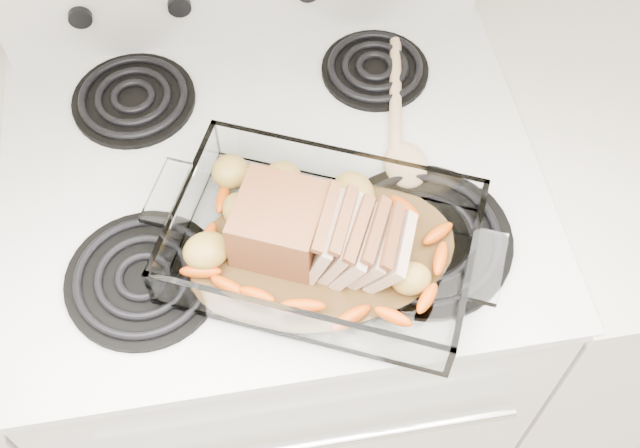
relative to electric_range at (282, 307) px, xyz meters
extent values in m
cube|color=white|center=(0.00, 0.00, -0.02)|extent=(0.76, 0.65, 0.92)
cylinder|color=silver|center=(0.00, -0.36, 0.26)|extent=(0.61, 0.02, 0.02)
cube|color=white|center=(0.00, 0.00, 0.44)|extent=(0.78, 0.67, 0.02)
cylinder|color=black|center=(-0.19, -0.16, 0.46)|extent=(0.21, 0.21, 0.01)
cylinder|color=black|center=(0.19, -0.16, 0.46)|extent=(0.25, 0.25, 0.01)
cylinder|color=black|center=(-0.19, 0.16, 0.46)|extent=(0.19, 0.19, 0.01)
cylinder|color=black|center=(0.19, 0.16, 0.46)|extent=(0.17, 0.17, 0.01)
cylinder|color=black|center=(-0.25, 0.26, 0.54)|extent=(0.04, 0.02, 0.04)
cylinder|color=black|center=(-0.10, 0.26, 0.54)|extent=(0.04, 0.02, 0.04)
cube|color=silver|center=(0.66, 0.00, -0.03)|extent=(0.55, 0.65, 0.90)
cube|color=white|center=(0.05, -0.17, 0.47)|extent=(0.39, 0.26, 0.01)
cube|color=white|center=(0.05, -0.29, 0.50)|extent=(0.39, 0.01, 0.07)
cube|color=white|center=(0.05, -0.04, 0.50)|extent=(0.39, 0.01, 0.07)
cube|color=white|center=(-0.14, -0.17, 0.50)|extent=(0.01, 0.26, 0.07)
cube|color=white|center=(0.24, -0.17, 0.50)|extent=(0.01, 0.26, 0.07)
cylinder|color=#463016|center=(0.05, -0.17, 0.47)|extent=(0.23, 0.23, 0.00)
cube|color=brown|center=(-0.01, -0.17, 0.52)|extent=(0.11, 0.11, 0.09)
cube|color=#DEB38A|center=(0.06, -0.17, 0.51)|extent=(0.04, 0.11, 0.08)
cube|color=#DEB38A|center=(0.08, -0.17, 0.51)|extent=(0.04, 0.10, 0.08)
cube|color=#DEB38A|center=(0.10, -0.17, 0.51)|extent=(0.05, 0.10, 0.08)
cube|color=#DEB38A|center=(0.12, -0.17, 0.51)|extent=(0.05, 0.10, 0.07)
cube|color=#DEB38A|center=(0.14, -0.17, 0.51)|extent=(0.05, 0.10, 0.07)
ellipsoid|color=#D1480D|center=(-0.09, -0.24, 0.48)|extent=(0.05, 0.02, 0.02)
ellipsoid|color=#D1480D|center=(0.16, -0.24, 0.48)|extent=(0.05, 0.02, 0.02)
ellipsoid|color=#D1480D|center=(0.20, -0.15, 0.48)|extent=(0.05, 0.02, 0.02)
ellipsoid|color=#D1480D|center=(-0.10, -0.13, 0.48)|extent=(0.05, 0.02, 0.02)
ellipsoid|color=#B99033|center=(-0.10, -0.09, 0.49)|extent=(0.06, 0.05, 0.04)
ellipsoid|color=#B99033|center=(0.07, -0.08, 0.49)|extent=(0.06, 0.05, 0.04)
ellipsoid|color=#B99033|center=(0.17, -0.19, 0.49)|extent=(0.06, 0.05, 0.04)
cylinder|color=beige|center=(0.21, 0.10, 0.46)|extent=(0.07, 0.23, 0.02)
ellipsoid|color=beige|center=(0.20, -0.04, 0.46)|extent=(0.06, 0.08, 0.02)
camera|label=1|loc=(-0.04, -0.71, 1.39)|focal=45.00mm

